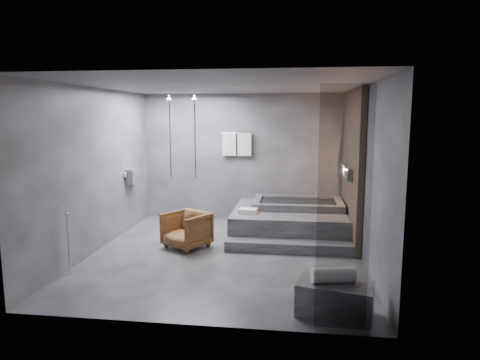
# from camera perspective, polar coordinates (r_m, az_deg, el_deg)

# --- Properties ---
(room) EXTENTS (5.00, 5.04, 2.82)m
(room) POSITION_cam_1_polar(r_m,az_deg,el_deg) (7.20, 1.48, 3.83)
(room) COLOR #313134
(room) RESTS_ON ground
(tub_deck) EXTENTS (2.20, 2.00, 0.50)m
(tub_deck) POSITION_cam_1_polar(r_m,az_deg,el_deg) (8.60, 6.66, -5.44)
(tub_deck) COLOR #373739
(tub_deck) RESTS_ON ground
(tub_step) EXTENTS (2.20, 0.36, 0.18)m
(tub_step) POSITION_cam_1_polar(r_m,az_deg,el_deg) (7.51, 6.49, -8.81)
(tub_step) COLOR #373739
(tub_step) RESTS_ON ground
(concrete_bench) EXTENTS (0.95, 0.66, 0.39)m
(concrete_bench) POSITION_cam_1_polar(r_m,az_deg,el_deg) (5.33, 12.54, -15.25)
(concrete_bench) COLOR #343336
(concrete_bench) RESTS_ON ground
(driftwood_chair) EXTENTS (0.95, 0.96, 0.64)m
(driftwood_chair) POSITION_cam_1_polar(r_m,az_deg,el_deg) (7.70, -7.13, -6.60)
(driftwood_chair) COLOR #472711
(driftwood_chair) RESTS_ON ground
(rolled_towel) EXTENTS (0.53, 0.28, 0.18)m
(rolled_towel) POSITION_cam_1_polar(r_m,az_deg,el_deg) (5.24, 12.32, -12.28)
(rolled_towel) COLOR white
(rolled_towel) RESTS_ON concrete_bench
(deck_towel) EXTENTS (0.36, 0.28, 0.09)m
(deck_towel) POSITION_cam_1_polar(r_m,az_deg,el_deg) (8.08, 1.09, -4.15)
(deck_towel) COLOR white
(deck_towel) RESTS_ON tub_deck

